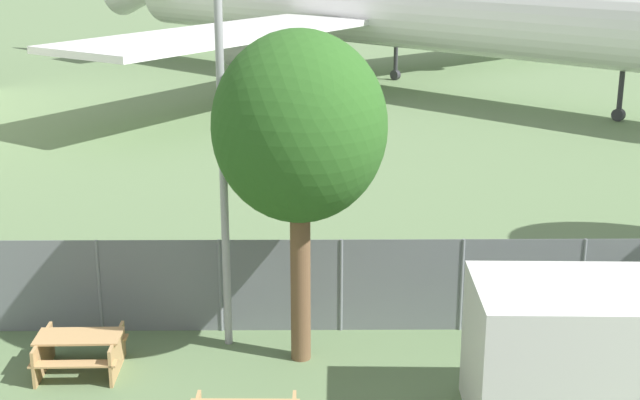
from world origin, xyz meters
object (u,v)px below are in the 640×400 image
(tree_behind_benches, at_px, (299,129))
(airplane, at_px, (391,9))
(picnic_bench_near_cabin, at_px, (80,349))
(portable_cabin, at_px, (606,357))

(tree_behind_benches, bearing_deg, airplane, 82.13)
(airplane, xyz_separation_m, picnic_bench_near_cabin, (-8.67, -32.46, -3.73))
(portable_cabin, distance_m, picnic_bench_near_cabin, 9.71)
(airplane, relative_size, portable_cabin, 8.11)
(airplane, height_order, tree_behind_benches, airplane)
(portable_cabin, bearing_deg, picnic_bench_near_cabin, 169.63)
(picnic_bench_near_cabin, bearing_deg, tree_behind_benches, 7.13)
(portable_cabin, height_order, picnic_bench_near_cabin, portable_cabin)
(airplane, relative_size, tree_behind_benches, 5.75)
(airplane, bearing_deg, portable_cabin, -45.83)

